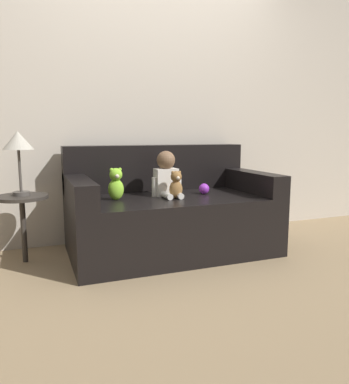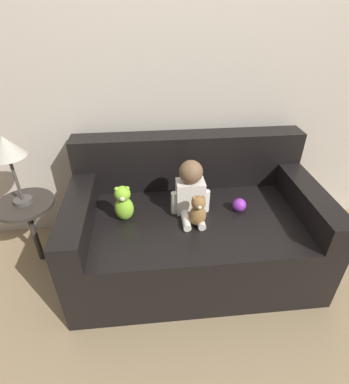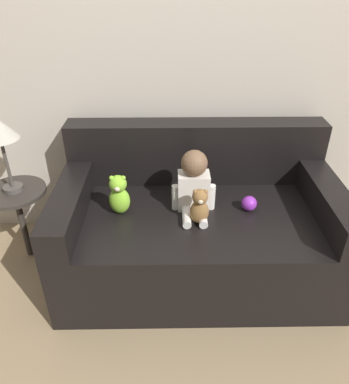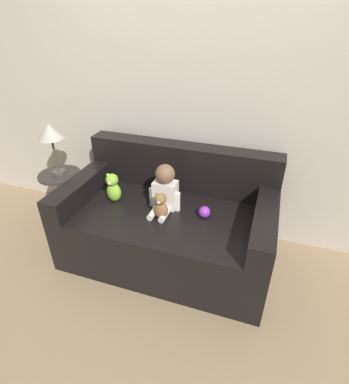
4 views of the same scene
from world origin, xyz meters
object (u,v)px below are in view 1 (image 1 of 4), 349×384
couch (169,214)px  teddy_bear_brown (176,185)px  toy_ball (204,189)px  side_table (20,167)px  person_baby (166,176)px  plush_toy_side (116,184)px

couch → teddy_bear_brown: (-0.01, -0.17, 0.26)m
toy_ball → side_table: size_ratio=0.09×
teddy_bear_brown → couch: bearing=87.7°
couch → side_table: (-1.14, 0.12, 0.41)m
toy_ball → side_table: 1.46m
person_baby → plush_toy_side: person_baby is taller
couch → plush_toy_side: bearing=-171.7°
person_baby → teddy_bear_brown: person_baby is taller
side_table → teddy_bear_brown: bearing=-14.5°
couch → plush_toy_side: (-0.46, -0.07, 0.28)m
teddy_bear_brown → toy_ball: teddy_bear_brown is taller
person_baby → toy_ball: 0.35m
plush_toy_side → person_baby: bearing=5.8°
teddy_bear_brown → side_table: bearing=165.5°
plush_toy_side → side_table: side_table is taller
couch → toy_ball: 0.36m
teddy_bear_brown → toy_ball: bearing=22.6°
teddy_bear_brown → side_table: side_table is taller
side_table → plush_toy_side: bearing=-15.3°
couch → teddy_bear_brown: size_ratio=7.46×
plush_toy_side → couch: bearing=8.3°
teddy_bear_brown → side_table: (-1.13, 0.29, 0.15)m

